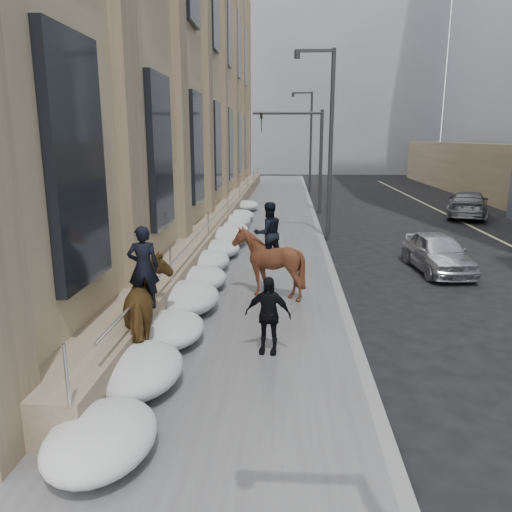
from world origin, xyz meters
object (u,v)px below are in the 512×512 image
(mounted_horse_right, at_px, (268,258))
(pedestrian, at_px, (268,315))
(car_grey, at_px, (468,204))
(mounted_horse_left, at_px, (150,304))
(car_silver, at_px, (438,252))

(mounted_horse_right, relative_size, pedestrian, 1.62)
(mounted_horse_right, relative_size, car_grey, 0.51)
(mounted_horse_left, xyz_separation_m, pedestrian, (2.39, 0.10, -0.21))
(mounted_horse_right, bearing_deg, pedestrian, 67.52)
(pedestrian, xyz_separation_m, car_silver, (5.45, 7.20, -0.27))
(mounted_horse_left, xyz_separation_m, car_grey, (12.92, 19.34, -0.40))
(mounted_horse_left, distance_m, mounted_horse_right, 4.47)
(mounted_horse_right, height_order, pedestrian, mounted_horse_right)
(mounted_horse_left, relative_size, pedestrian, 1.61)
(mounted_horse_left, height_order, mounted_horse_right, mounted_horse_right)
(pedestrian, bearing_deg, car_grey, 68.82)
(car_silver, bearing_deg, car_grey, 62.72)
(pedestrian, xyz_separation_m, car_grey, (10.54, 19.24, -0.19))
(car_silver, bearing_deg, mounted_horse_right, -152.95)
(car_grey, bearing_deg, mounted_horse_right, 75.08)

